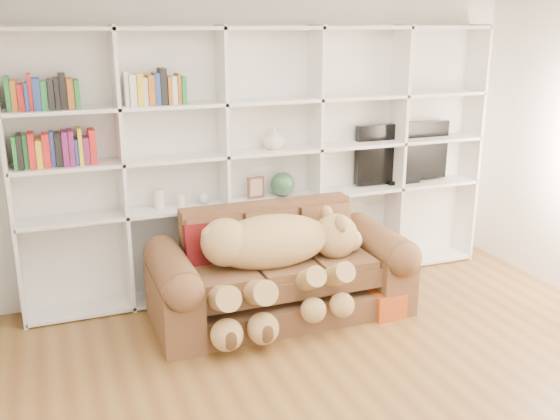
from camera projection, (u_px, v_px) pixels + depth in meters
name	position (u px, v px, depth m)	size (l,w,h in m)	color
floor	(396.00, 419.00, 3.95)	(5.00, 5.00, 0.00)	brown
wall_back	(263.00, 142.00, 5.80)	(5.00, 0.02, 2.70)	white
bookshelf	(243.00, 151.00, 5.61)	(4.43, 0.35, 2.40)	white
sofa	(280.00, 276.00, 5.31)	(2.16, 0.93, 0.91)	brown
teddy_bear	(276.00, 255.00, 5.03)	(1.49, 0.85, 0.87)	tan
throw_pillow	(207.00, 245.00, 5.16)	(0.37, 0.12, 0.37)	#611110
gift_box	(386.00, 304.00, 5.33)	(0.27, 0.25, 0.22)	#AC4517
tv	(402.00, 153.00, 6.21)	(1.02, 0.18, 0.60)	black
picture_frame	(256.00, 187.00, 5.68)	(0.16, 0.03, 0.20)	#58301E
green_vase	(283.00, 184.00, 5.77)	(0.22, 0.22, 0.22)	#2B5539
figurine_tall	(159.00, 199.00, 5.39)	(0.09, 0.09, 0.17)	beige
figurine_short	(181.00, 200.00, 5.46)	(0.07, 0.07, 0.12)	beige
snow_globe	(204.00, 198.00, 5.53)	(0.10, 0.10, 0.10)	silver
shelf_vase	(274.00, 137.00, 5.61)	(0.21, 0.21, 0.21)	beige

